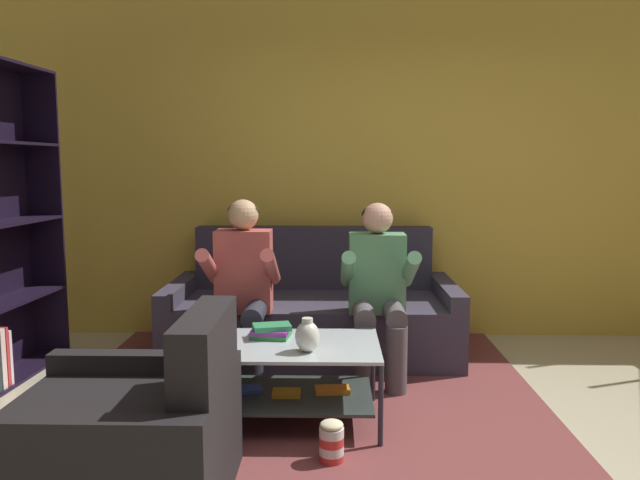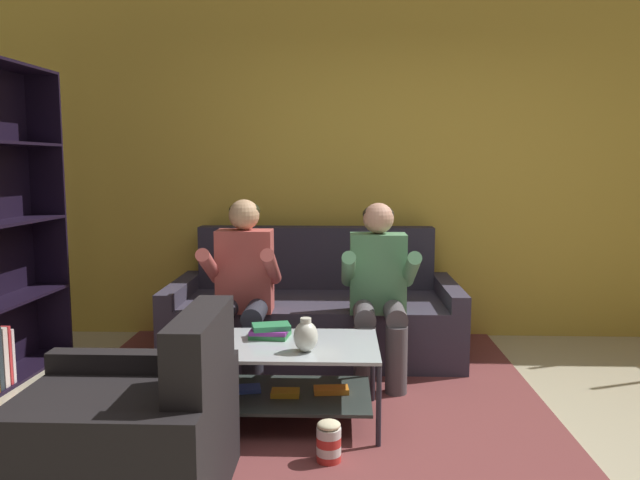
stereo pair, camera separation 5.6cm
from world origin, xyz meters
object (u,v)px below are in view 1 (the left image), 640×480
(vase, at_px, (307,336))
(popcorn_tub, at_px, (332,442))
(couch, at_px, (313,315))
(armchair, at_px, (127,443))
(coffee_table, at_px, (288,370))
(book_stack, at_px, (271,331))
(person_seated_right, at_px, (378,285))
(person_seated_left, at_px, (242,283))

(vase, height_order, popcorn_tub, vase)
(couch, xyz_separation_m, armchair, (-0.72, -2.20, -0.02))
(coffee_table, distance_m, book_stack, 0.25)
(vase, bearing_deg, coffee_table, 128.05)
(coffee_table, bearing_deg, popcorn_tub, -63.04)
(couch, xyz_separation_m, person_seated_right, (0.46, -0.59, 0.36))
(couch, bearing_deg, coffee_table, -94.10)
(book_stack, height_order, popcorn_tub, book_stack)
(vase, distance_m, popcorn_tub, 0.57)
(armchair, xyz_separation_m, popcorn_tub, (0.87, 0.41, -0.18))
(couch, relative_size, coffee_table, 2.12)
(vase, bearing_deg, couch, 90.72)
(coffee_table, height_order, book_stack, book_stack)
(armchair, bearing_deg, book_stack, 63.07)
(person_seated_left, xyz_separation_m, vase, (0.48, -0.87, -0.12))
(couch, xyz_separation_m, person_seated_left, (-0.46, -0.59, 0.37))
(armchair, bearing_deg, vase, 45.30)
(popcorn_tub, bearing_deg, person_seated_left, 116.77)
(couch, distance_m, armchair, 2.31)
(person_seated_right, bearing_deg, book_stack, -137.86)
(couch, height_order, book_stack, couch)
(couch, relative_size, vase, 11.79)
(vase, bearing_deg, person_seated_left, 118.74)
(person_seated_left, height_order, book_stack, person_seated_left)
(person_seated_right, bearing_deg, couch, 127.66)
(person_seated_right, height_order, coffee_table, person_seated_right)
(person_seated_right, xyz_separation_m, vase, (-0.44, -0.87, -0.11))
(book_stack, bearing_deg, armchair, -116.93)
(person_seated_left, distance_m, vase, 1.00)
(armchair, height_order, popcorn_tub, armchair)
(vase, relative_size, armchair, 0.20)
(person_seated_left, distance_m, book_stack, 0.67)
(couch, xyz_separation_m, vase, (0.02, -1.46, 0.25))
(vase, relative_size, book_stack, 0.75)
(person_seated_left, height_order, person_seated_right, person_seated_left)
(coffee_table, height_order, popcorn_tub, coffee_table)
(person_seated_right, relative_size, armchair, 1.30)
(coffee_table, bearing_deg, book_stack, 131.20)
(vase, bearing_deg, armchair, -134.70)
(couch, distance_m, book_stack, 1.22)
(couch, xyz_separation_m, book_stack, (-0.20, -1.19, 0.20))
(person_seated_left, relative_size, armchair, 1.32)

